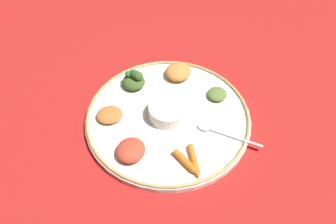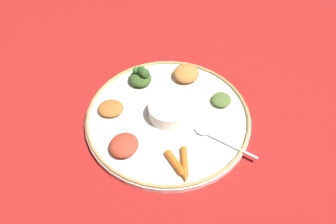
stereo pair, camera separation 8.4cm
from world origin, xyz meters
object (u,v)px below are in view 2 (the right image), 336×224
object	(u,v)px
center_bowl	(168,111)
carrot_near_spoon	(176,164)
spoon	(215,138)
carrot_outer	(185,164)
greens_pile	(141,76)

from	to	relation	value
center_bowl	carrot_near_spoon	bearing A→B (deg)	-101.66
spoon	carrot_near_spoon	xyz separation A→B (m)	(-0.11, -0.04, 0.00)
center_bowl	carrot_outer	xyz separation A→B (m)	(-0.01, -0.15, -0.01)
center_bowl	carrot_outer	world-z (taller)	center_bowl
greens_pile	carrot_outer	size ratio (longest dim) A/B	0.90
center_bowl	carrot_near_spoon	world-z (taller)	center_bowl
center_bowl	spoon	xyz separation A→B (m)	(0.08, -0.10, -0.02)
center_bowl	greens_pile	xyz separation A→B (m)	(-0.03, 0.14, 0.00)
center_bowl	greens_pile	distance (m)	0.14
greens_pile	carrot_outer	bearing A→B (deg)	-86.27
spoon	center_bowl	bearing A→B (deg)	128.74
carrot_near_spoon	carrot_outer	xyz separation A→B (m)	(0.02, -0.00, -0.00)
carrot_near_spoon	spoon	bearing A→B (deg)	20.04
carrot_near_spoon	carrot_outer	distance (m)	0.02
carrot_near_spoon	carrot_outer	world-z (taller)	carrot_near_spoon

